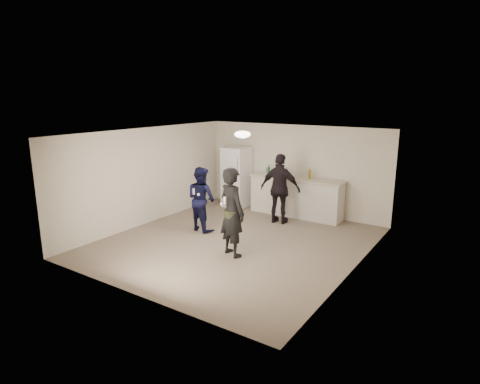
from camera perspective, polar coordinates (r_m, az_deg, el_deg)
The scene contains 21 objects.
floor at distance 9.31m, azimuth -0.68°, elevation -7.14°, with size 6.00×6.00×0.00m, color #6B5B4C.
ceiling at distance 8.74m, azimuth -0.73°, elevation 8.37°, with size 6.00×6.00×0.00m, color silver.
wall_back at distance 11.49m, azimuth 7.71°, elevation 3.24°, with size 6.00×6.00×0.00m, color beige.
wall_front at distance 6.76m, azimuth -15.15°, elevation -4.53°, with size 6.00×6.00×0.00m, color beige.
wall_left at distance 10.69m, azimuth -13.02°, elevation 2.23°, with size 6.00×6.00×0.00m, color beige.
wall_right at distance 7.79m, azimuth 16.32°, elevation -2.21°, with size 6.00×6.00×0.00m, color beige.
counter at distance 11.26m, azimuth 7.94°, elevation -0.77°, with size 2.60×0.56×1.05m, color beige.
counter_top at distance 11.14m, azimuth 8.03°, elevation 1.95°, with size 2.68×0.64×0.04m, color #BEAA94.
fridge at distance 12.05m, azimuth -0.51°, elevation 2.15°, with size 0.70×0.70×1.80m, color white.
fridge_handle at distance 11.52m, azimuth -0.38°, elevation 3.64°, with size 0.02×0.02×0.60m, color #BBBABF.
ceiling_dome at distance 8.99m, azimuth 0.35°, elevation 8.20°, with size 0.36×0.36×0.16m, color white.
shaker at distance 11.63m, azimuth 3.69°, elevation 3.08°, with size 0.08×0.08×0.17m, color silver.
man at distance 9.94m, azimuth -5.53°, elevation -0.98°, with size 0.78×0.61×1.61m, color #0E103B.
woman at distance 8.30m, azimuth -1.15°, elevation -2.87°, with size 0.69×0.45×1.89m, color black.
camo_shorts at distance 8.33m, azimuth -1.14°, elevation -3.48°, with size 0.34×0.34×0.28m, color #2B3618.
spectator at distance 10.48m, azimuth 5.74°, elevation 0.45°, with size 1.08×0.45×1.84m, color black.
remote_man at distance 9.68m, azimuth -6.60°, elevation 0.09°, with size 0.04×0.04×0.15m, color silver.
nunchuk_man at distance 9.64m, azimuth -5.93°, elevation -0.37°, with size 0.07×0.07×0.07m, color white.
remote_woman at distance 8.02m, azimuth -2.17°, elevation -1.19°, with size 0.04×0.04×0.15m, color white.
nunchuk_woman at distance 8.13m, azimuth -2.61°, elevation -1.73°, with size 0.07×0.07×0.07m, color silver.
bottle_cluster at distance 11.24m, azimuth 6.81°, elevation 2.77°, with size 1.32×0.22×0.26m.
Camera 1 is at (4.88, -7.20, 3.31)m, focal length 30.00 mm.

